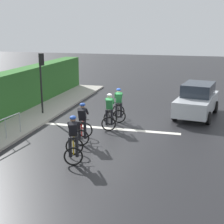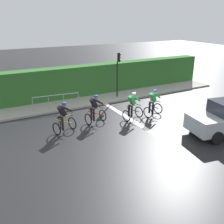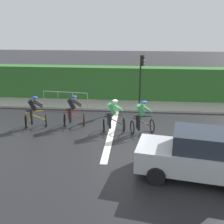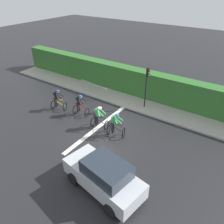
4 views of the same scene
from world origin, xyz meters
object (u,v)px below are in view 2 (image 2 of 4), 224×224
cyclist_mid (132,107)px  cyclist_second (95,110)px  cyclist_fourth (153,104)px  traffic_light_near_crossing (118,68)px  pedestrian_railing_kerbside (56,99)px  cyclist_lead (63,118)px

cyclist_mid → cyclist_second: bearing=75.3°
cyclist_fourth → traffic_light_near_crossing: (4.22, 0.04, 1.43)m
cyclist_second → cyclist_mid: size_ratio=1.00×
traffic_light_near_crossing → pedestrian_railing_kerbside: bearing=94.2°
cyclist_second → cyclist_mid: 2.23m
cyclist_mid → traffic_light_near_crossing: bearing=-18.5°
cyclist_fourth → pedestrian_railing_kerbside: cyclist_fourth is taller
cyclist_second → traffic_light_near_crossing: bearing=-44.9°
cyclist_lead → cyclist_mid: same height
cyclist_lead → cyclist_second: 1.99m
cyclist_fourth → traffic_light_near_crossing: 4.46m
cyclist_fourth → traffic_light_near_crossing: traffic_light_near_crossing is taller
cyclist_mid → cyclist_fourth: 1.42m
cyclist_mid → cyclist_fourth: bearing=-94.0°
cyclist_mid → traffic_light_near_crossing: traffic_light_near_crossing is taller
cyclist_lead → pedestrian_railing_kerbside: size_ratio=0.56×
traffic_light_near_crossing → pedestrian_railing_kerbside: traffic_light_near_crossing is taller
cyclist_lead → cyclist_fourth: size_ratio=1.00×
cyclist_second → cyclist_lead: bearing=100.4°
pedestrian_railing_kerbside → cyclist_second: bearing=-158.3°
cyclist_lead → cyclist_mid: bearing=-92.9°
cyclist_second → cyclist_fourth: (-0.67, -3.58, 0.00)m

